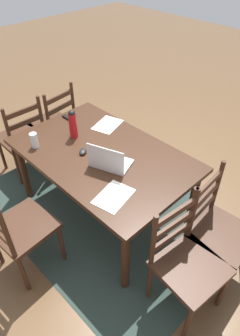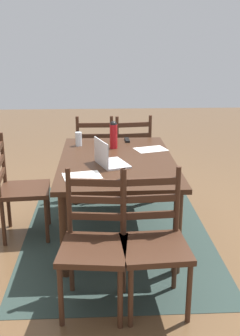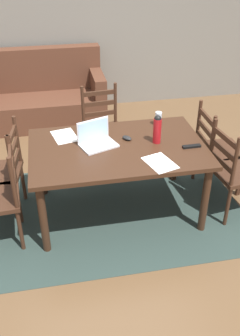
# 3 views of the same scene
# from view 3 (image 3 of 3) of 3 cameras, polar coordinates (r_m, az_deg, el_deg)

# --- Properties ---
(ground_plane) EXTENTS (14.00, 14.00, 0.00)m
(ground_plane) POSITION_cam_3_polar(r_m,az_deg,el_deg) (3.94, -0.32, -6.18)
(ground_plane) COLOR brown
(area_rug) EXTENTS (2.48, 1.73, 0.01)m
(area_rug) POSITION_cam_3_polar(r_m,az_deg,el_deg) (3.94, -0.32, -6.15)
(area_rug) COLOR #283833
(area_rug) RESTS_ON ground
(wall_back) EXTENTS (8.00, 0.12, 2.70)m
(wall_back) POSITION_cam_3_polar(r_m,az_deg,el_deg) (5.91, -5.71, 21.54)
(wall_back) COLOR slate
(wall_back) RESTS_ON ground
(dining_table) EXTENTS (1.61, 1.03, 0.73)m
(dining_table) POSITION_cam_3_polar(r_m,az_deg,el_deg) (3.57, -0.35, 2.01)
(dining_table) COLOR #382114
(dining_table) RESTS_ON ground
(chair_right_near) EXTENTS (0.49, 0.49, 0.95)m
(chair_right_near) POSITION_cam_3_polar(r_m,az_deg,el_deg) (3.83, 16.57, -0.51)
(chair_right_near) COLOR #3D2316
(chair_right_near) RESTS_ON ground
(chair_left_far) EXTENTS (0.49, 0.49, 0.95)m
(chair_left_far) POSITION_cam_3_polar(r_m,az_deg,el_deg) (3.83, -17.21, -0.61)
(chair_left_far) COLOR #3D2316
(chair_left_far) RESTS_ON ground
(chair_far_head) EXTENTS (0.47, 0.47, 0.95)m
(chair_far_head) POSITION_cam_3_polar(r_m,az_deg,el_deg) (4.42, -2.52, 5.61)
(chair_far_head) COLOR #3D2316
(chair_far_head) RESTS_ON ground
(chair_right_far) EXTENTS (0.45, 0.45, 0.95)m
(chair_right_far) POSITION_cam_3_polar(r_m,az_deg,el_deg) (4.14, 14.15, 2.58)
(chair_right_far) COLOR #3D2316
(chair_right_far) RESTS_ON ground
(couch) EXTENTS (1.80, 0.80, 1.00)m
(couch) POSITION_cam_3_polar(r_m,az_deg,el_deg) (5.71, -11.75, 10.18)
(couch) COLOR #512D1E
(couch) RESTS_ON ground
(laptop) EXTENTS (0.38, 0.32, 0.23)m
(laptop) POSITION_cam_3_polar(r_m,az_deg,el_deg) (3.55, -3.54, 4.37)
(laptop) COLOR silver
(laptop) RESTS_ON dining_table
(water_bottle) EXTENTS (0.08, 0.08, 0.27)m
(water_bottle) POSITION_cam_3_polar(r_m,az_deg,el_deg) (3.55, 5.54, 5.83)
(water_bottle) COLOR #A81419
(water_bottle) RESTS_ON dining_table
(drinking_glass) EXTENTS (0.07, 0.07, 0.14)m
(drinking_glass) POSITION_cam_3_polar(r_m,az_deg,el_deg) (3.91, 5.70, 7.29)
(drinking_glass) COLOR silver
(drinking_glass) RESTS_ON dining_table
(computer_mouse) EXTENTS (0.11, 0.12, 0.03)m
(computer_mouse) POSITION_cam_3_polar(r_m,az_deg,el_deg) (3.64, 1.04, 4.48)
(computer_mouse) COLOR black
(computer_mouse) RESTS_ON dining_table
(tv_remote) EXTENTS (0.17, 0.05, 0.02)m
(tv_remote) POSITION_cam_3_polar(r_m,az_deg,el_deg) (3.57, 10.56, 3.18)
(tv_remote) COLOR black
(tv_remote) RESTS_ON dining_table
(paper_stack_left) EXTENTS (0.29, 0.34, 0.00)m
(paper_stack_left) POSITION_cam_3_polar(r_m,az_deg,el_deg) (3.30, 5.94, 0.77)
(paper_stack_left) COLOR white
(paper_stack_left) RESTS_ON dining_table
(paper_stack_right) EXTENTS (0.27, 0.33, 0.00)m
(paper_stack_right) POSITION_cam_3_polar(r_m,az_deg,el_deg) (3.74, -8.20, 4.70)
(paper_stack_right) COLOR white
(paper_stack_right) RESTS_ON dining_table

